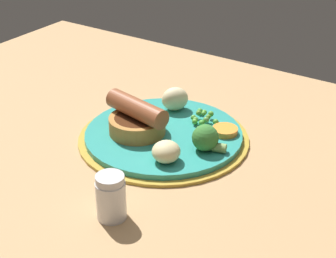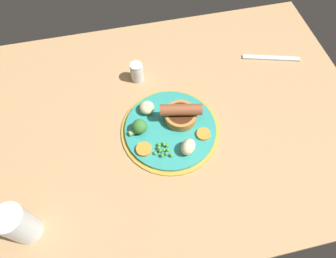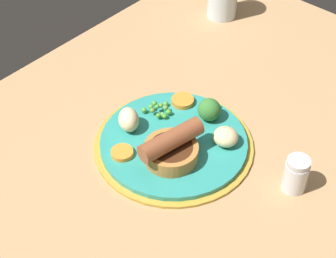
{
  "view_description": "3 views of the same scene",
  "coord_description": "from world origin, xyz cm",
  "px_view_note": "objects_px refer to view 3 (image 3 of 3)",
  "views": [
    {
      "loc": [
        43.92,
        -59.84,
        46.86
      ],
      "look_at": [
        1.97,
        2.96,
        5.69
      ],
      "focal_mm": 60.0,
      "sensor_mm": 36.0,
      "label": 1
    },
    {
      "loc": [
        10.38,
        43.85,
        73.65
      ],
      "look_at": [
        1.74,
        5.59,
        7.28
      ],
      "focal_mm": 32.0,
      "sensor_mm": 36.0,
      "label": 2
    },
    {
      "loc": [
        -49.45,
        -39.34,
        70.64
      ],
      "look_at": [
        -0.24,
        4.19,
        7.31
      ],
      "focal_mm": 60.0,
      "sensor_mm": 36.0,
      "label": 3
    }
  ],
  "objects_px": {
    "dinner_plate": "(174,144)",
    "pea_pile": "(159,109)",
    "potato_chunk_1": "(226,137)",
    "potato_chunk_0": "(129,120)",
    "carrot_slice_6": "(183,101)",
    "carrot_slice_2": "(122,153)",
    "salt_shaker": "(296,174)",
    "sausage_pudding": "(171,148)",
    "broccoli_floret_near": "(210,110)"
  },
  "relations": [
    {
      "from": "dinner_plate",
      "to": "pea_pile",
      "type": "bearing_deg",
      "value": 61.87
    },
    {
      "from": "potato_chunk_1",
      "to": "pea_pile",
      "type": "bearing_deg",
      "value": 97.36
    },
    {
      "from": "potato_chunk_0",
      "to": "carrot_slice_6",
      "type": "relative_size",
      "value": 1.13
    },
    {
      "from": "carrot_slice_6",
      "to": "potato_chunk_0",
      "type": "bearing_deg",
      "value": 166.81
    },
    {
      "from": "potato_chunk_0",
      "to": "carrot_slice_2",
      "type": "distance_m",
      "value": 0.06
    },
    {
      "from": "potato_chunk_0",
      "to": "potato_chunk_1",
      "type": "distance_m",
      "value": 0.16
    },
    {
      "from": "carrot_slice_2",
      "to": "salt_shaker",
      "type": "relative_size",
      "value": 0.59
    },
    {
      "from": "sausage_pudding",
      "to": "broccoli_floret_near",
      "type": "distance_m",
      "value": 0.12
    },
    {
      "from": "broccoli_floret_near",
      "to": "salt_shaker",
      "type": "height_order",
      "value": "salt_shaker"
    },
    {
      "from": "pea_pile",
      "to": "dinner_plate",
      "type": "bearing_deg",
      "value": -118.13
    },
    {
      "from": "broccoli_floret_near",
      "to": "carrot_slice_2",
      "type": "distance_m",
      "value": 0.17
    },
    {
      "from": "potato_chunk_1",
      "to": "carrot_slice_2",
      "type": "relative_size",
      "value": 1.14
    },
    {
      "from": "potato_chunk_0",
      "to": "carrot_slice_2",
      "type": "relative_size",
      "value": 1.23
    },
    {
      "from": "sausage_pudding",
      "to": "potato_chunk_0",
      "type": "height_order",
      "value": "sausage_pudding"
    },
    {
      "from": "potato_chunk_0",
      "to": "salt_shaker",
      "type": "relative_size",
      "value": 0.73
    },
    {
      "from": "carrot_slice_2",
      "to": "carrot_slice_6",
      "type": "height_order",
      "value": "carrot_slice_6"
    },
    {
      "from": "sausage_pudding",
      "to": "broccoli_floret_near",
      "type": "height_order",
      "value": "sausage_pudding"
    },
    {
      "from": "broccoli_floret_near",
      "to": "dinner_plate",
      "type": "bearing_deg",
      "value": -22.24
    },
    {
      "from": "broccoli_floret_near",
      "to": "potato_chunk_1",
      "type": "relative_size",
      "value": 1.25
    },
    {
      "from": "sausage_pudding",
      "to": "broccoli_floret_near",
      "type": "xyz_separation_m",
      "value": [
        0.12,
        0.01,
        -0.0
      ]
    },
    {
      "from": "pea_pile",
      "to": "potato_chunk_1",
      "type": "height_order",
      "value": "potato_chunk_1"
    },
    {
      "from": "potato_chunk_1",
      "to": "dinner_plate",
      "type": "bearing_deg",
      "value": 126.58
    },
    {
      "from": "broccoli_floret_near",
      "to": "carrot_slice_6",
      "type": "distance_m",
      "value": 0.06
    },
    {
      "from": "dinner_plate",
      "to": "carrot_slice_2",
      "type": "xyz_separation_m",
      "value": [
        -0.08,
        0.04,
        0.01
      ]
    },
    {
      "from": "broccoli_floret_near",
      "to": "potato_chunk_0",
      "type": "distance_m",
      "value": 0.14
    },
    {
      "from": "pea_pile",
      "to": "salt_shaker",
      "type": "xyz_separation_m",
      "value": [
        0.02,
        -0.26,
        0.01
      ]
    },
    {
      "from": "potato_chunk_0",
      "to": "dinner_plate",
      "type": "bearing_deg",
      "value": -69.46
    },
    {
      "from": "broccoli_floret_near",
      "to": "carrot_slice_2",
      "type": "xyz_separation_m",
      "value": [
        -0.16,
        0.05,
        -0.02
      ]
    },
    {
      "from": "potato_chunk_0",
      "to": "carrot_slice_2",
      "type": "height_order",
      "value": "potato_chunk_0"
    },
    {
      "from": "potato_chunk_1",
      "to": "carrot_slice_6",
      "type": "height_order",
      "value": "potato_chunk_1"
    },
    {
      "from": "sausage_pudding",
      "to": "dinner_plate",
      "type": "bearing_deg",
      "value": -133.59
    },
    {
      "from": "dinner_plate",
      "to": "salt_shaker",
      "type": "xyz_separation_m",
      "value": [
        0.06,
        -0.2,
        0.02
      ]
    },
    {
      "from": "potato_chunk_0",
      "to": "salt_shaker",
      "type": "height_order",
      "value": "salt_shaker"
    },
    {
      "from": "dinner_plate",
      "to": "pea_pile",
      "type": "relative_size",
      "value": 5.53
    },
    {
      "from": "pea_pile",
      "to": "carrot_slice_6",
      "type": "distance_m",
      "value": 0.05
    },
    {
      "from": "potato_chunk_1",
      "to": "carrot_slice_6",
      "type": "bearing_deg",
      "value": 75.43
    },
    {
      "from": "pea_pile",
      "to": "carrot_slice_6",
      "type": "bearing_deg",
      "value": -15.43
    },
    {
      "from": "broccoli_floret_near",
      "to": "carrot_slice_2",
      "type": "bearing_deg",
      "value": -32.72
    },
    {
      "from": "carrot_slice_2",
      "to": "salt_shaker",
      "type": "bearing_deg",
      "value": -60.39
    },
    {
      "from": "sausage_pudding",
      "to": "potato_chunk_1",
      "type": "height_order",
      "value": "sausage_pudding"
    },
    {
      "from": "potato_chunk_0",
      "to": "broccoli_floret_near",
      "type": "bearing_deg",
      "value": -37.78
    },
    {
      "from": "potato_chunk_0",
      "to": "potato_chunk_1",
      "type": "xyz_separation_m",
      "value": [
        0.08,
        -0.14,
        -0.0
      ]
    },
    {
      "from": "carrot_slice_6",
      "to": "carrot_slice_2",
      "type": "bearing_deg",
      "value": -176.72
    },
    {
      "from": "sausage_pudding",
      "to": "salt_shaker",
      "type": "bearing_deg",
      "value": 128.41
    },
    {
      "from": "pea_pile",
      "to": "potato_chunk_0",
      "type": "xyz_separation_m",
      "value": [
        -0.06,
        0.01,
        0.01
      ]
    },
    {
      "from": "dinner_plate",
      "to": "potato_chunk_1",
      "type": "distance_m",
      "value": 0.09
    },
    {
      "from": "dinner_plate",
      "to": "sausage_pudding",
      "type": "relative_size",
      "value": 2.34
    },
    {
      "from": "salt_shaker",
      "to": "carrot_slice_6",
      "type": "bearing_deg",
      "value": 84.16
    },
    {
      "from": "potato_chunk_0",
      "to": "carrot_slice_6",
      "type": "xyz_separation_m",
      "value": [
        0.11,
        -0.03,
        -0.02
      ]
    },
    {
      "from": "potato_chunk_0",
      "to": "salt_shaker",
      "type": "xyz_separation_m",
      "value": [
        0.08,
        -0.28,
        -0.0
      ]
    }
  ]
}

